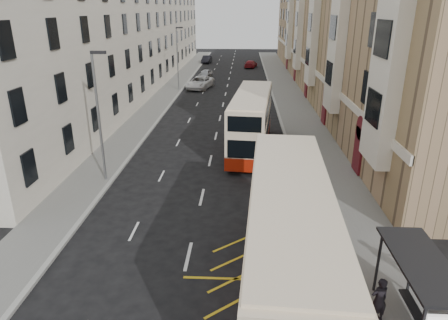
# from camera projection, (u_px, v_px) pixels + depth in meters

# --- Properties ---
(pavement_right) EXTENTS (4.00, 120.00, 0.15)m
(pavement_right) POSITION_uv_depth(u_px,v_px,m) (297.00, 113.00, 41.76)
(pavement_right) COLOR slate
(pavement_right) RESTS_ON ground
(pavement_left) EXTENTS (3.00, 120.00, 0.15)m
(pavement_left) POSITION_uv_depth(u_px,v_px,m) (151.00, 112.00, 42.49)
(pavement_left) COLOR slate
(pavement_left) RESTS_ON ground
(kerb_right) EXTENTS (0.25, 120.00, 0.15)m
(kerb_right) POSITION_uv_depth(u_px,v_px,m) (278.00, 113.00, 41.85)
(kerb_right) COLOR #9A9B95
(kerb_right) RESTS_ON ground
(kerb_left) EXTENTS (0.25, 120.00, 0.15)m
(kerb_left) POSITION_uv_depth(u_px,v_px,m) (165.00, 112.00, 42.42)
(kerb_left) COLOR #9A9B95
(kerb_left) RESTS_ON ground
(road_markings) EXTENTS (10.00, 110.00, 0.01)m
(road_markings) POSITION_uv_depth(u_px,v_px,m) (227.00, 87.00, 56.15)
(road_markings) COLOR silver
(road_markings) RESTS_ON ground
(terrace_right) EXTENTS (10.75, 79.00, 15.25)m
(terrace_right) POSITION_uv_depth(u_px,v_px,m) (339.00, 31.00, 53.11)
(terrace_right) COLOR #A3815E
(terrace_right) RESTS_ON ground
(terrace_left) EXTENTS (9.18, 79.00, 13.25)m
(terrace_left) POSITION_uv_depth(u_px,v_px,m) (130.00, 38.00, 54.92)
(terrace_left) COLOR silver
(terrace_left) RESTS_ON ground
(bus_shelter) EXTENTS (1.65, 4.25, 2.70)m
(bus_shelter) POSITION_uv_depth(u_px,v_px,m) (429.00, 287.00, 12.66)
(bus_shelter) COLOR black
(bus_shelter) RESTS_ON pavement_right
(guard_railing) EXTENTS (0.06, 6.56, 1.01)m
(guard_railing) POSITION_uv_depth(u_px,v_px,m) (323.00, 223.00, 18.95)
(guard_railing) COLOR #B01504
(guard_railing) RESTS_ON pavement_right
(street_lamp_near) EXTENTS (0.93, 0.18, 8.00)m
(street_lamp_near) POSITION_uv_depth(u_px,v_px,m) (99.00, 111.00, 24.01)
(street_lamp_near) COLOR slate
(street_lamp_near) RESTS_ON pavement_left
(street_lamp_far) EXTENTS (0.93, 0.18, 8.00)m
(street_lamp_far) POSITION_uv_depth(u_px,v_px,m) (178.00, 55.00, 51.99)
(street_lamp_far) COLOR slate
(street_lamp_far) RESTS_ON pavement_left
(double_decker_front) EXTENTS (3.49, 12.30, 4.85)m
(double_decker_front) POSITION_uv_depth(u_px,v_px,m) (288.00, 247.00, 14.18)
(double_decker_front) COLOR beige
(double_decker_front) RESTS_ON ground
(double_decker_rear) EXTENTS (3.65, 11.39, 4.46)m
(double_decker_rear) POSITION_uv_depth(u_px,v_px,m) (251.00, 121.00, 30.61)
(double_decker_rear) COLOR beige
(double_decker_rear) RESTS_ON ground
(pedestrian_near) EXTENTS (0.73, 0.58, 1.74)m
(pedestrian_near) POSITION_uv_depth(u_px,v_px,m) (379.00, 300.00, 13.75)
(pedestrian_near) COLOR black
(pedestrian_near) RESTS_ON pavement_right
(pedestrian_mid) EXTENTS (1.01, 0.94, 1.66)m
(pedestrian_mid) POSITION_uv_depth(u_px,v_px,m) (426.00, 265.00, 15.71)
(pedestrian_mid) COLOR black
(pedestrian_mid) RESTS_ON pavement_right
(pedestrian_far) EXTENTS (1.04, 0.66, 1.64)m
(pedestrian_far) POSITION_uv_depth(u_px,v_px,m) (326.00, 222.00, 18.81)
(pedestrian_far) COLOR black
(pedestrian_far) RESTS_ON pavement_right
(white_van) EXTENTS (3.86, 6.26, 1.62)m
(white_van) POSITION_uv_depth(u_px,v_px,m) (200.00, 83.00, 54.73)
(white_van) COLOR white
(white_van) RESTS_ON ground
(car_silver) EXTENTS (2.42, 4.43, 1.43)m
(car_silver) POSITION_uv_depth(u_px,v_px,m) (205.00, 74.00, 62.18)
(car_silver) COLOR #AFB2B7
(car_silver) RESTS_ON ground
(car_dark) EXTENTS (1.88, 4.53, 1.46)m
(car_dark) POSITION_uv_depth(u_px,v_px,m) (207.00, 59.00, 79.85)
(car_dark) COLOR black
(car_dark) RESTS_ON ground
(car_red) EXTENTS (2.64, 4.79, 1.31)m
(car_red) POSITION_uv_depth(u_px,v_px,m) (251.00, 64.00, 73.88)
(car_red) COLOR maroon
(car_red) RESTS_ON ground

